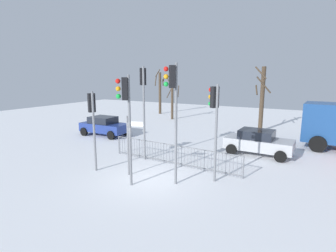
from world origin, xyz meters
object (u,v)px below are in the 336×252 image
car_silver_near (258,142)px  bare_tree_left (172,99)px  traffic_light_foreground_right (173,97)px  bare_tree_right (262,98)px  car_blue_trailing (104,126)px  traffic_light_mid_left (92,113)px  direction_sign_post (129,142)px  traffic_light_rear_right (143,92)px  bare_tree_centre (160,92)px  traffic_light_rear_left (126,106)px  traffic_light_mid_right (214,111)px

car_silver_near → bare_tree_left: bearing=141.8°
traffic_light_foreground_right → bare_tree_right: bearing=-44.0°
car_blue_trailing → bare_tree_left: bearing=83.5°
traffic_light_mid_left → traffic_light_foreground_right: bearing=-57.8°
direction_sign_post → bare_tree_left: bare_tree_left is taller
traffic_light_rear_right → bare_tree_centre: bearing=75.1°
traffic_light_rear_right → bare_tree_left: 13.95m
car_silver_near → bare_tree_centre: bearing=141.3°
direction_sign_post → traffic_light_mid_left: bearing=171.1°
traffic_light_rear_left → bare_tree_left: 17.62m
traffic_light_foreground_right → traffic_light_mid_left: size_ratio=1.32×
direction_sign_post → bare_tree_right: bare_tree_right is taller
traffic_light_foreground_right → traffic_light_mid_left: bearing=55.5°
traffic_light_mid_left → bare_tree_centre: bare_tree_centre is taller
car_silver_near → bare_tree_centre: bare_tree_centre is taller
traffic_light_mid_left → bare_tree_right: 14.64m
traffic_light_rear_right → bare_tree_left: bearing=68.8°
direction_sign_post → car_blue_trailing: bearing=123.7°
direction_sign_post → car_silver_near: direction_sign_post is taller
car_blue_trailing → bare_tree_centre: bare_tree_centre is taller
traffic_light_mid_right → bare_tree_left: bearing=63.3°
car_silver_near → bare_tree_centre: size_ratio=0.72×
traffic_light_mid_right → traffic_light_rear_left: bearing=156.9°
traffic_light_rear_right → traffic_light_mid_left: size_ratio=1.31×
traffic_light_mid_left → bare_tree_left: 16.06m
bare_tree_right → traffic_light_mid_right: bearing=-89.4°
traffic_light_foreground_right → traffic_light_mid_left: traffic_light_foreground_right is taller
traffic_light_foreground_right → direction_sign_post: (-2.23, -0.05, -2.15)m
traffic_light_rear_left → traffic_light_foreground_right: bearing=-96.3°
traffic_light_foreground_right → traffic_light_rear_left: traffic_light_foreground_right is taller
traffic_light_mid_right → car_blue_trailing: bearing=95.7°
traffic_light_mid_right → car_blue_trailing: size_ratio=1.12×
traffic_light_rear_right → car_silver_near: bearing=-6.8°
traffic_light_rear_left → car_blue_trailing: (-7.53, 6.84, -2.63)m
direction_sign_post → car_silver_near: bearing=38.0°
traffic_light_mid_left → bare_tree_right: bearing=6.1°
direction_sign_post → bare_tree_right: size_ratio=0.53×
bare_tree_left → bare_tree_right: size_ratio=0.85×
traffic_light_rear_right → traffic_light_foreground_right: 3.85m
traffic_light_rear_right → direction_sign_post: bearing=-114.0°
bare_tree_centre → bare_tree_right: bare_tree_centre is taller
car_blue_trailing → traffic_light_rear_right: bearing=-30.1°
traffic_light_foreground_right → bare_tree_centre: size_ratio=0.95×
car_blue_trailing → bare_tree_right: size_ratio=0.71×
traffic_light_mid_right → bare_tree_centre: size_ratio=0.79×
bare_tree_left → bare_tree_centre: bare_tree_centre is taller
traffic_light_mid_right → traffic_light_mid_left: size_ratio=1.10×
traffic_light_rear_right → traffic_light_rear_left: (1.46, -3.41, -0.32)m
direction_sign_post → car_blue_trailing: direction_sign_post is taller
car_blue_trailing → bare_tree_centre: size_ratio=0.71×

